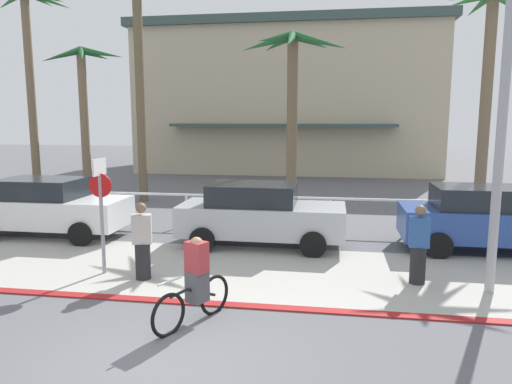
# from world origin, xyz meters

# --- Properties ---
(ground_plane) EXTENTS (80.00, 80.00, 0.00)m
(ground_plane) POSITION_xyz_m (0.00, 10.00, 0.00)
(ground_plane) COLOR #5B5B60
(sidewalk_strip) EXTENTS (44.00, 4.00, 0.02)m
(sidewalk_strip) POSITION_xyz_m (0.00, 4.20, 0.01)
(sidewalk_strip) COLOR #ADAAA0
(sidewalk_strip) RESTS_ON ground
(curb_paint) EXTENTS (44.00, 0.24, 0.03)m
(curb_paint) POSITION_xyz_m (0.00, 2.20, 0.01)
(curb_paint) COLOR maroon
(curb_paint) RESTS_ON ground
(building_backdrop) EXTENTS (19.04, 12.59, 9.26)m
(building_backdrop) POSITION_xyz_m (-0.68, 27.59, 4.65)
(building_backdrop) COLOR #BCAD8E
(building_backdrop) RESTS_ON ground
(rail_fence) EXTENTS (27.40, 0.08, 1.04)m
(rail_fence) POSITION_xyz_m (-0.00, 8.50, 0.84)
(rail_fence) COLOR white
(rail_fence) RESTS_ON ground
(stop_sign_bike_lane) EXTENTS (0.52, 0.56, 2.56)m
(stop_sign_bike_lane) POSITION_xyz_m (-2.64, 3.56, 1.68)
(stop_sign_bike_lane) COLOR gray
(stop_sign_bike_lane) RESTS_ON ground
(streetlight_curb) EXTENTS (0.24, 2.54, 7.50)m
(streetlight_curb) POSITION_xyz_m (5.43, 3.43, 4.28)
(streetlight_curb) COLOR #9EA0A5
(streetlight_curb) RESTS_ON ground
(palm_tree_1) EXTENTS (3.68, 3.51, 8.94)m
(palm_tree_1) POSITION_xyz_m (-10.98, 13.86, 6.84)
(palm_tree_1) COLOR #756047
(palm_tree_1) RESTS_ON ground
(palm_tree_2) EXTENTS (3.76, 2.52, 6.38)m
(palm_tree_2) POSITION_xyz_m (-8.25, 13.32, 4.69)
(palm_tree_2) COLOR #756047
(palm_tree_2) RESTS_ON ground
(palm_tree_3) EXTENTS (3.50, 3.33, 9.11)m
(palm_tree_3) POSITION_xyz_m (-5.41, 12.61, 6.54)
(palm_tree_3) COLOR brown
(palm_tree_3) RESTS_ON ground
(palm_tree_4) EXTENTS (3.57, 3.21, 6.28)m
(palm_tree_4) POSITION_xyz_m (0.93, 10.37, 4.86)
(palm_tree_4) COLOR brown
(palm_tree_4) RESTS_ON ground
(palm_tree_5) EXTENTS (3.52, 3.12, 7.46)m
(palm_tree_5) POSITION_xyz_m (7.22, 10.79, 5.59)
(palm_tree_5) COLOR #756047
(palm_tree_5) RESTS_ON ground
(car_white_1) EXTENTS (4.40, 2.02, 1.69)m
(car_white_1) POSITION_xyz_m (-5.81, 6.54, 0.87)
(car_white_1) COLOR white
(car_white_1) RESTS_ON ground
(car_silver_2) EXTENTS (4.40, 2.02, 1.69)m
(car_silver_2) POSITION_xyz_m (0.41, 6.45, 0.87)
(car_silver_2) COLOR #B2B7BC
(car_silver_2) RESTS_ON ground
(car_blue_3) EXTENTS (4.40, 2.02, 1.69)m
(car_blue_3) POSITION_xyz_m (6.27, 6.83, 0.87)
(car_blue_3) COLOR #284793
(car_blue_3) RESTS_ON ground
(cyclist_black_0) EXTENTS (0.89, 1.64, 1.50)m
(cyclist_black_0) POSITION_xyz_m (0.09, 1.41, 0.69)
(cyclist_black_0) COLOR black
(cyclist_black_0) RESTS_ON ground
(pedestrian_0) EXTENTS (0.46, 0.40, 1.67)m
(pedestrian_0) POSITION_xyz_m (-1.63, 3.32, 0.77)
(pedestrian_0) COLOR #232326
(pedestrian_0) RESTS_ON ground
(pedestrian_1) EXTENTS (0.42, 0.34, 1.67)m
(pedestrian_1) POSITION_xyz_m (4.10, 3.96, 0.77)
(pedestrian_1) COLOR #232326
(pedestrian_1) RESTS_ON ground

